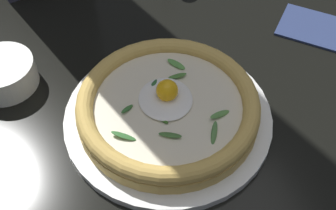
% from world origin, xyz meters
% --- Properties ---
extents(ground_plane, '(2.40, 2.40, 0.03)m').
position_xyz_m(ground_plane, '(0.00, 0.00, -0.01)').
color(ground_plane, black).
rests_on(ground_plane, ground).
extents(pizza_plate, '(0.29, 0.29, 0.01)m').
position_xyz_m(pizza_plate, '(0.02, 0.03, 0.01)').
color(pizza_plate, white).
rests_on(pizza_plate, ground).
extents(pizza, '(0.25, 0.25, 0.05)m').
position_xyz_m(pizza, '(0.02, 0.03, 0.03)').
color(pizza, '#DAB259').
rests_on(pizza, pizza_plate).
extents(side_bowl, '(0.10, 0.10, 0.04)m').
position_xyz_m(side_bowl, '(0.16, 0.25, 0.02)').
color(side_bowl, white).
rests_on(side_bowl, ground).
extents(folded_napkin, '(0.16, 0.16, 0.01)m').
position_xyz_m(folded_napkin, '(0.12, -0.27, 0.00)').
color(folded_napkin, navy).
rests_on(folded_napkin, ground).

